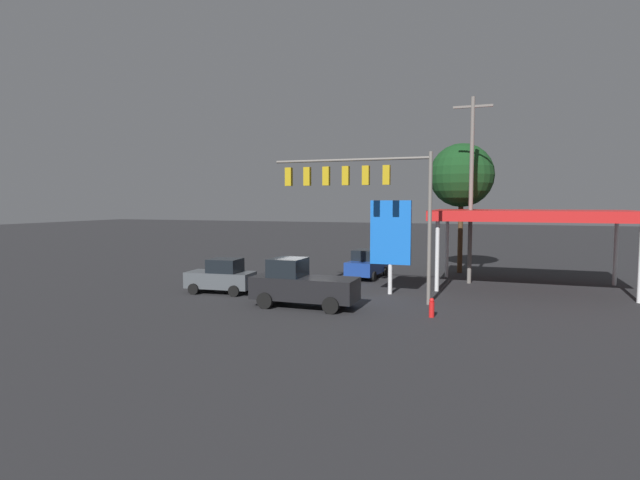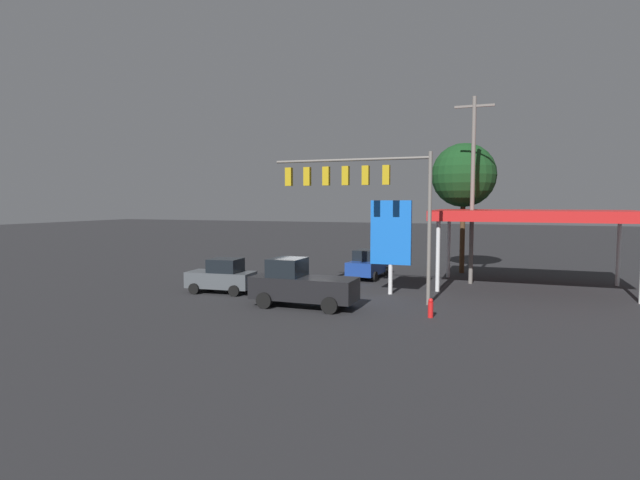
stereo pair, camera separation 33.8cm
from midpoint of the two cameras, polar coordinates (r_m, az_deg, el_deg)
name	(u,v)px [view 2 (the right image)]	position (r m, az deg, el deg)	size (l,w,h in m)	color
ground_plane	(306,303)	(25.79, -1.18, -7.25)	(200.00, 200.00, 0.00)	#262628
traffic_signal_assembly	(360,186)	(26.31, 4.91, 6.15)	(8.48, 0.43, 7.69)	slate
utility_pole	(473,186)	(33.00, 17.32, 5.86)	(2.40, 0.26, 11.74)	slate
gas_station_canopy	(532,216)	(32.34, 23.38, 2.53)	(11.43, 7.09, 4.70)	red
price_sign	(391,234)	(28.21, 8.45, 0.63)	(2.29, 0.27, 5.28)	silver
sedan_far	(368,264)	(34.41, 5.82, -2.74)	(2.26, 4.50, 1.93)	navy
pickup_parked	(301,285)	(24.76, -1.80, -5.12)	(5.20, 2.26, 2.40)	black
hatchback_crossing	(222,276)	(29.11, -10.80, -4.09)	(3.92, 2.19, 1.97)	#474C51
street_tree	(464,176)	(37.95, 16.35, 7.08)	(4.62, 4.62, 9.45)	#4C331E
fire_hydrant	(431,308)	(23.16, 12.94, -7.58)	(0.24, 0.24, 0.88)	red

